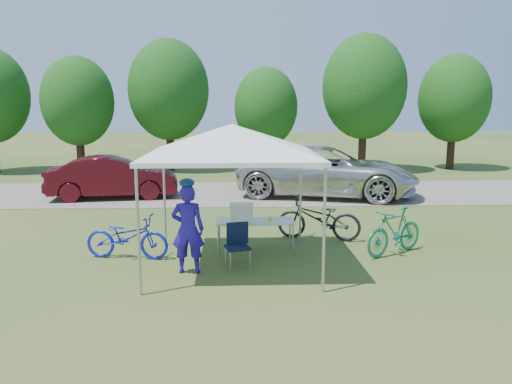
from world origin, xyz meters
TOP-DOWN VIEW (x-y plane):
  - ground at (0.00, 0.00)m, footprint 100.00×100.00m
  - gravel_strip at (0.00, 8.00)m, footprint 24.00×5.00m
  - canopy at (0.00, 0.00)m, footprint 4.53×4.53m
  - treeline at (-0.29, 14.05)m, footprint 24.89×4.28m
  - folding_table at (0.47, 0.93)m, footprint 1.64×0.68m
  - folding_chair at (0.09, -0.07)m, footprint 0.53×0.55m
  - cooler at (0.18, 0.93)m, footprint 0.49×0.34m
  - ice_cream_cup at (0.78, 0.88)m, footprint 0.09×0.09m
  - cyclist at (-0.82, -0.40)m, footprint 0.62×0.42m
  - bike_blue at (-2.13, 0.52)m, footprint 1.77×0.84m
  - bike_green at (3.36, 0.59)m, footprint 1.62×1.27m
  - bike_dark at (1.97, 1.78)m, footprint 2.04×1.21m
  - minivan at (3.17, 7.35)m, footprint 6.55×4.24m
  - sedan at (-4.00, 7.23)m, footprint 4.36×2.00m

SIDE VIEW (x-z plane):
  - ground at x=0.00m, z-range 0.00..0.00m
  - gravel_strip at x=0.00m, z-range 0.00..0.02m
  - bike_blue at x=-2.13m, z-range 0.00..0.89m
  - bike_green at x=3.36m, z-range 0.00..0.98m
  - folding_chair at x=0.09m, z-range 0.07..0.92m
  - bike_dark at x=1.97m, z-range 0.00..1.01m
  - folding_table at x=0.47m, z-range 0.29..0.96m
  - ice_cream_cup at x=0.78m, z-range 0.67..0.74m
  - sedan at x=-4.00m, z-range 0.02..1.41m
  - cyclist at x=-0.82m, z-range 0.00..1.65m
  - cooler at x=0.18m, z-range 0.67..1.03m
  - minivan at x=3.17m, z-range 0.02..1.70m
  - canopy at x=0.00m, z-range 1.15..4.15m
  - treeline at x=-0.29m, z-range 0.38..6.68m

